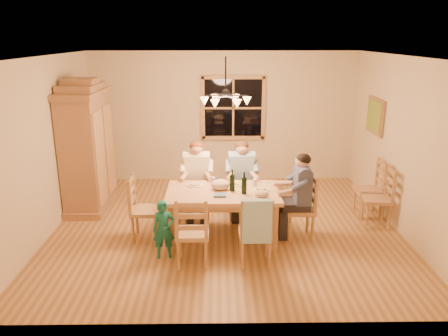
{
  "coord_description": "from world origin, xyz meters",
  "views": [
    {
      "loc": [
        -0.12,
        -6.54,
        2.99
      ],
      "look_at": [
        -0.02,
        0.1,
        0.97
      ],
      "focal_mm": 35.0,
      "sensor_mm": 36.0,
      "label": 1
    }
  ],
  "objects_px": {
    "adult_plaid_man": "(242,170)",
    "chair_spare_front": "(376,208)",
    "chair_spare_back": "(367,199)",
    "chandelier": "(226,99)",
    "wine_bottle_b": "(244,183)",
    "chair_end_left": "(146,220)",
    "adult_slate_man": "(301,185)",
    "chair_far_left": "(197,201)",
    "chair_end_right": "(299,219)",
    "chair_far_right": "(241,200)",
    "child": "(164,230)",
    "chair_near_right": "(255,243)",
    "adult_woman": "(197,170)",
    "armoire": "(88,150)",
    "chair_near_left": "(193,243)",
    "dining_table": "(223,198)",
    "wine_bottle_a": "(232,180)"
  },
  "relations": [
    {
      "from": "adult_plaid_man",
      "to": "chair_spare_back",
      "type": "relative_size",
      "value": 0.88
    },
    {
      "from": "adult_woman",
      "to": "child",
      "type": "height_order",
      "value": "adult_woman"
    },
    {
      "from": "adult_slate_man",
      "to": "wine_bottle_a",
      "type": "relative_size",
      "value": 2.65
    },
    {
      "from": "adult_slate_man",
      "to": "chair_spare_back",
      "type": "bearing_deg",
      "value": -58.18
    },
    {
      "from": "chair_spare_front",
      "to": "child",
      "type": "bearing_deg",
      "value": 113.52
    },
    {
      "from": "adult_slate_man",
      "to": "chair_far_left",
      "type": "bearing_deg",
      "value": 63.43
    },
    {
      "from": "chandelier",
      "to": "wine_bottle_b",
      "type": "xyz_separation_m",
      "value": [
        0.26,
        -0.5,
        -1.15
      ]
    },
    {
      "from": "child",
      "to": "armoire",
      "type": "bearing_deg",
      "value": 120.38
    },
    {
      "from": "adult_woman",
      "to": "wine_bottle_a",
      "type": "relative_size",
      "value": 2.65
    },
    {
      "from": "armoire",
      "to": "chair_spare_back",
      "type": "bearing_deg",
      "value": -5.92
    },
    {
      "from": "chair_end_left",
      "to": "adult_plaid_man",
      "type": "relative_size",
      "value": 1.13
    },
    {
      "from": "armoire",
      "to": "chair_spare_back",
      "type": "height_order",
      "value": "armoire"
    },
    {
      "from": "chandelier",
      "to": "chair_near_left",
      "type": "xyz_separation_m",
      "value": [
        -0.46,
        -1.19,
        -1.77
      ]
    },
    {
      "from": "chair_end_left",
      "to": "chair_spare_back",
      "type": "height_order",
      "value": "same"
    },
    {
      "from": "chair_spare_back",
      "to": "dining_table",
      "type": "bearing_deg",
      "value": 109.99
    },
    {
      "from": "chandelier",
      "to": "adult_slate_man",
      "type": "xyz_separation_m",
      "value": [
        1.12,
        -0.39,
        -1.24
      ]
    },
    {
      "from": "chandelier",
      "to": "chair_end_right",
      "type": "height_order",
      "value": "chandelier"
    },
    {
      "from": "chair_far_right",
      "to": "chair_spare_front",
      "type": "height_order",
      "value": "same"
    },
    {
      "from": "wine_bottle_b",
      "to": "chair_spare_back",
      "type": "xyz_separation_m",
      "value": [
        2.19,
        0.95,
        -0.62
      ]
    },
    {
      "from": "chair_end_left",
      "to": "chair_spare_back",
      "type": "bearing_deg",
      "value": 102.67
    },
    {
      "from": "dining_table",
      "to": "adult_woman",
      "type": "relative_size",
      "value": 1.94
    },
    {
      "from": "adult_plaid_man",
      "to": "chair_spare_front",
      "type": "relative_size",
      "value": 0.88
    },
    {
      "from": "chair_end_right",
      "to": "chair_spare_front",
      "type": "bearing_deg",
      "value": -72.52
    },
    {
      "from": "adult_woman",
      "to": "child",
      "type": "bearing_deg",
      "value": 73.79
    },
    {
      "from": "armoire",
      "to": "wine_bottle_a",
      "type": "height_order",
      "value": "armoire"
    },
    {
      "from": "chair_near_right",
      "to": "chair_far_left",
      "type": "bearing_deg",
      "value": 117.9
    },
    {
      "from": "child",
      "to": "chair_spare_front",
      "type": "bearing_deg",
      "value": 9.45
    },
    {
      "from": "chair_spare_back",
      "to": "chair_end_right",
      "type": "bearing_deg",
      "value": 123.54
    },
    {
      "from": "adult_plaid_man",
      "to": "adult_slate_man",
      "type": "height_order",
      "value": "same"
    },
    {
      "from": "chair_near_right",
      "to": "adult_plaid_man",
      "type": "relative_size",
      "value": 1.13
    },
    {
      "from": "chair_far_right",
      "to": "chair_near_left",
      "type": "height_order",
      "value": "same"
    },
    {
      "from": "chandelier",
      "to": "dining_table",
      "type": "relative_size",
      "value": 0.45
    },
    {
      "from": "adult_woman",
      "to": "adult_plaid_man",
      "type": "relative_size",
      "value": 1.0
    },
    {
      "from": "chair_end_left",
      "to": "chair_near_left",
      "type": "bearing_deg",
      "value": 43.26
    },
    {
      "from": "chair_near_right",
      "to": "adult_slate_man",
      "type": "distance_m",
      "value": 1.22
    },
    {
      "from": "chair_far_right",
      "to": "wine_bottle_b",
      "type": "xyz_separation_m",
      "value": [
        -0.01,
        -0.91,
        0.62
      ]
    },
    {
      "from": "chair_far_left",
      "to": "adult_plaid_man",
      "type": "xyz_separation_m",
      "value": [
        0.75,
        0.0,
        0.54
      ]
    },
    {
      "from": "wine_bottle_a",
      "to": "chair_spare_back",
      "type": "xyz_separation_m",
      "value": [
        2.36,
        0.82,
        -0.62
      ]
    },
    {
      "from": "adult_woman",
      "to": "adult_slate_man",
      "type": "distance_m",
      "value": 1.78
    },
    {
      "from": "chandelier",
      "to": "chair_spare_back",
      "type": "height_order",
      "value": "chandelier"
    },
    {
      "from": "adult_slate_man",
      "to": "child",
      "type": "bearing_deg",
      "value": 106.85
    },
    {
      "from": "armoire",
      "to": "adult_plaid_man",
      "type": "bearing_deg",
      "value": -11.46
    },
    {
      "from": "chair_far_right",
      "to": "chair_near_right",
      "type": "distance_m",
      "value": 1.6
    },
    {
      "from": "chair_far_left",
      "to": "chair_end_right",
      "type": "bearing_deg",
      "value": 153.43
    },
    {
      "from": "chair_far_left",
      "to": "wine_bottle_a",
      "type": "bearing_deg",
      "value": 125.88
    },
    {
      "from": "chandelier",
      "to": "child",
      "type": "relative_size",
      "value": 0.92
    },
    {
      "from": "chair_end_right",
      "to": "adult_woman",
      "type": "relative_size",
      "value": 1.13
    },
    {
      "from": "chair_far_right",
      "to": "child",
      "type": "relative_size",
      "value": 1.18
    },
    {
      "from": "adult_slate_man",
      "to": "chair_spare_back",
      "type": "relative_size",
      "value": 0.88
    },
    {
      "from": "chair_end_left",
      "to": "adult_woman",
      "type": "relative_size",
      "value": 1.13
    }
  ]
}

